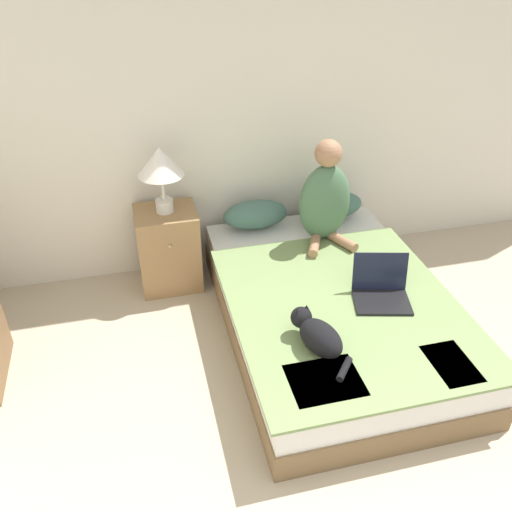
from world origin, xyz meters
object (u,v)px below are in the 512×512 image
at_px(bed, 332,311).
at_px(person_sitting, 325,199).
at_px(pillow_near, 255,215).
at_px(cat_tabby, 317,334).
at_px(nightstand, 169,249).
at_px(table_lamp, 160,165).
at_px(laptop_open, 381,291).
at_px(pillow_far, 331,205).

distance_m(bed, person_sitting, 0.83).
xyz_separation_m(pillow_near, cat_tabby, (0.01, -1.43, -0.01)).
distance_m(nightstand, table_lamp, 0.69).
relative_size(laptop_open, table_lamp, 0.85).
relative_size(pillow_far, cat_tabby, 1.01).
xyz_separation_m(bed, pillow_near, (-0.31, 0.91, 0.31)).
height_order(bed, pillow_near, pillow_near).
xyz_separation_m(cat_tabby, laptop_open, (0.55, 0.34, -0.04)).
bearing_deg(cat_tabby, bed, -50.84).
bearing_deg(pillow_far, table_lamp, -178.01).
xyz_separation_m(pillow_near, laptop_open, (0.56, -1.09, -0.05)).
relative_size(bed, pillow_far, 4.15).
bearing_deg(table_lamp, bed, -40.75).
bearing_deg(bed, table_lamp, 139.25).
height_order(pillow_near, pillow_far, same).
height_order(pillow_far, person_sitting, person_sitting).
bearing_deg(nightstand, cat_tabby, -63.03).
bearing_deg(laptop_open, nightstand, 154.71).
relative_size(bed, person_sitting, 2.70).
xyz_separation_m(pillow_near, nightstand, (-0.69, -0.05, -0.18)).
bearing_deg(pillow_far, laptop_open, -93.46).
height_order(pillow_near, laptop_open, laptop_open).
bearing_deg(table_lamp, nightstand, -175.64).
relative_size(pillow_near, laptop_open, 1.22).
distance_m(pillow_far, person_sitting, 0.40).
bearing_deg(person_sitting, table_lamp, 168.06).
relative_size(bed, laptop_open, 5.05).
bearing_deg(pillow_far, person_sitting, -121.08).
bearing_deg(laptop_open, person_sitting, 112.08).
xyz_separation_m(bed, nightstand, (-1.01, 0.86, 0.13)).
bearing_deg(cat_tabby, nightstand, 6.64).
distance_m(cat_tabby, laptop_open, 0.65).
height_order(bed, pillow_far, pillow_far).
height_order(person_sitting, cat_tabby, person_sitting).
xyz_separation_m(pillow_far, table_lamp, (-1.32, -0.05, 0.51)).
bearing_deg(cat_tabby, pillow_far, -43.75).
bearing_deg(laptop_open, pillow_far, 100.98).
bearing_deg(person_sitting, pillow_near, 147.62).
bearing_deg(table_lamp, pillow_far, 1.99).
bearing_deg(cat_tabby, pillow_near, -19.98).
bearing_deg(nightstand, bed, -40.63).
distance_m(pillow_near, nightstand, 0.72).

